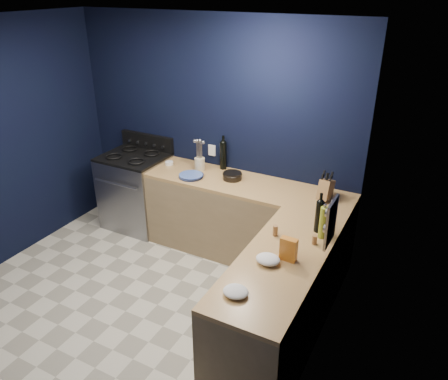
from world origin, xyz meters
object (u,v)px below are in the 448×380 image
Objects in this scene: utensil_crock at (200,164)px; crouton_bag at (289,249)px; gas_range at (137,192)px; knife_block at (326,190)px; plate_stack at (191,176)px.

crouton_bag is at bearing -38.62° from utensil_crock.
gas_range is 2.44m from knife_block.
plate_stack is 1.37× the size of crouton_bag.
crouton_bag reaches higher than plate_stack.
crouton_bag is at bearing -82.65° from knife_block.
knife_block is at bearing 6.67° from plate_stack.
utensil_crock is 1.49m from knife_block.
utensil_crock reaches higher than gas_range.
gas_range is 1.03m from utensil_crock.
utensil_crock is at bearing 143.70° from crouton_bag.
knife_block is 1.04× the size of crouton_bag.
crouton_bag reaches higher than utensil_crock.
gas_range is 2.72m from crouton_bag.
plate_stack is (0.90, -0.12, 0.46)m from gas_range.
gas_range is at bearing -173.29° from knife_block.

